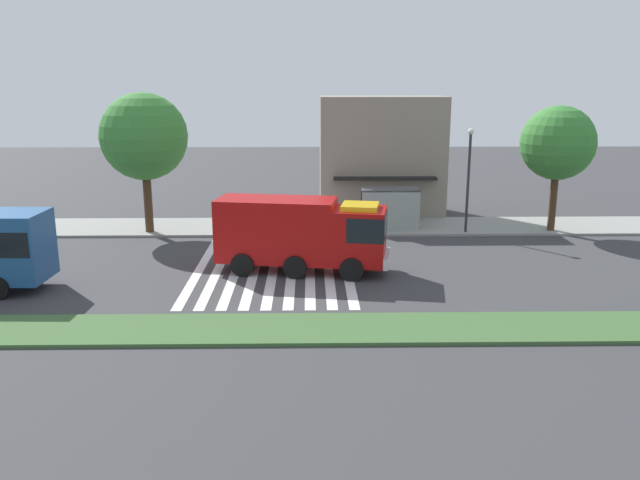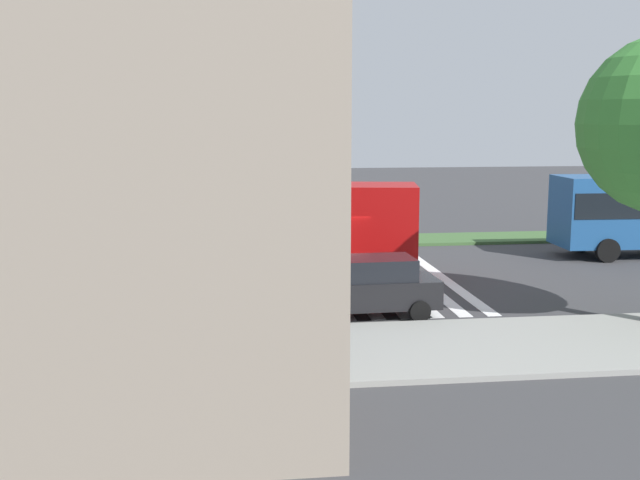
% 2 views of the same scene
% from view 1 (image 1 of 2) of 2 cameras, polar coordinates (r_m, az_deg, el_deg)
% --- Properties ---
extents(ground_plane, '(120.00, 120.00, 0.00)m').
position_cam_1_polar(ground_plane, '(31.92, -3.04, -2.54)').
color(ground_plane, '#38383A').
extents(sidewalk, '(60.00, 4.93, 0.14)m').
position_cam_1_polar(sidewalk, '(40.72, -2.59, 1.17)').
color(sidewalk, gray).
rests_on(sidewalk, ground_plane).
extents(median_strip, '(60.00, 3.00, 0.14)m').
position_cam_1_polar(median_strip, '(24.20, -3.71, -7.82)').
color(median_strip, '#3D6033').
rests_on(median_strip, ground_plane).
extents(crosswalk, '(7.65, 11.96, 0.01)m').
position_cam_1_polar(crosswalk, '(31.95, -4.12, -2.53)').
color(crosswalk, silver).
rests_on(crosswalk, ground_plane).
extents(fire_truck, '(8.52, 3.82, 3.53)m').
position_cam_1_polar(fire_truck, '(30.96, -1.30, 0.74)').
color(fire_truck, '#A50C0C').
rests_on(fire_truck, ground_plane).
extents(parked_car_mid, '(4.37, 2.14, 1.82)m').
position_cam_1_polar(parked_car_mid, '(36.97, -3.33, 1.22)').
color(parked_car_mid, black).
rests_on(parked_car_mid, ground_plane).
extents(bus_stop_shelter, '(3.50, 1.40, 2.46)m').
position_cam_1_polar(bus_stop_shelter, '(39.60, 6.22, 3.43)').
color(bus_stop_shelter, '#4C4C51').
rests_on(bus_stop_shelter, sidewalk).
extents(bench_near_shelter, '(1.60, 0.50, 0.90)m').
position_cam_1_polar(bench_near_shelter, '(39.57, 0.41, 1.59)').
color(bench_near_shelter, black).
rests_on(bench_near_shelter, sidewalk).
extents(street_lamp, '(0.36, 0.36, 6.15)m').
position_cam_1_polar(street_lamp, '(39.35, 12.93, 5.87)').
color(street_lamp, '#2D2D30').
rests_on(street_lamp, sidewalk).
extents(storefront_building, '(8.36, 4.98, 7.97)m').
position_cam_1_polar(storefront_building, '(44.82, 5.41, 7.36)').
color(storefront_building, gray).
rests_on(storefront_building, ground_plane).
extents(sidewalk_tree_far_west, '(5.08, 5.08, 8.22)m').
position_cam_1_polar(sidewalk_tree_far_west, '(39.57, -15.21, 8.73)').
color(sidewalk_tree_far_west, '#47301E').
rests_on(sidewalk_tree_far_west, sidewalk).
extents(sidewalk_tree_center, '(4.38, 4.38, 7.46)m').
position_cam_1_polar(sidewalk_tree_center, '(41.14, 20.18, 7.97)').
color(sidewalk_tree_center, '#47301E').
rests_on(sidewalk_tree_center, sidewalk).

